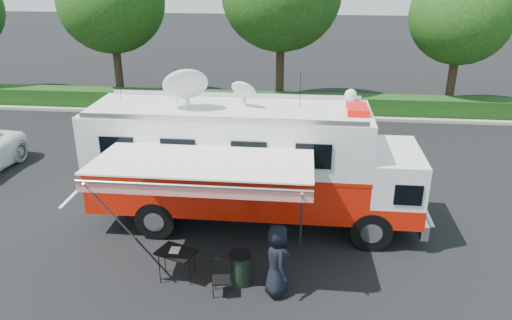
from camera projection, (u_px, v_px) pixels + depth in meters
The scene contains 9 objects.
ground_plane at pixel (254, 222), 15.60m from camera, with size 120.00×120.00×0.00m, color black.
back_border at pixel (303, 13), 25.47m from camera, with size 60.00×6.14×8.87m.
stall_lines at pixel (250, 181), 18.41m from camera, with size 24.12×5.50×0.01m.
command_truck at pixel (251, 163), 14.85m from camera, with size 9.79×2.69×4.70m.
awning at pixel (202, 167), 11.97m from camera, with size 5.34×2.75×3.23m.
person at pixel (277, 293), 12.33m from camera, with size 0.92×0.60×1.89m, color black.
folding_table at pixel (176, 253), 12.61m from camera, with size 1.13×0.96×0.81m.
folding_chair at pixel (222, 273), 12.17m from camera, with size 0.49×0.51×0.91m.
trash_bin at pixel (240, 268), 12.56m from camera, with size 0.57×0.57×0.86m.
Camera 1 is at (1.46, -13.62, 7.73)m, focal length 35.00 mm.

